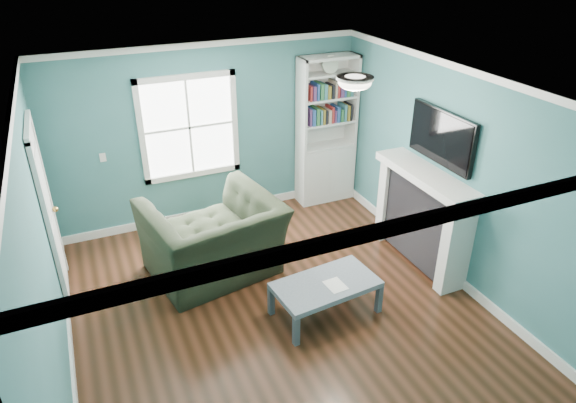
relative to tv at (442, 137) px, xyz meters
name	(u,v)px	position (x,y,z in m)	size (l,w,h in m)	color
floor	(278,310)	(-2.20, -0.20, -1.72)	(5.00, 5.00, 0.00)	black
room_walls	(277,188)	(-2.20, -0.20, -0.14)	(5.00, 5.00, 5.00)	#346F6F
trim	(277,217)	(-2.20, -0.20, -0.49)	(4.50, 5.00, 2.60)	white
window	(189,127)	(-2.50, 2.29, -0.27)	(1.40, 0.06, 1.50)	white
bookshelf	(326,145)	(-0.43, 2.10, -0.80)	(0.90, 0.35, 2.31)	silver
fireplace	(422,219)	(-0.12, 0.00, -1.09)	(0.44, 1.58, 1.30)	black
tv	(442,137)	(0.00, 0.00, 0.00)	(0.06, 1.10, 0.65)	black
door	(48,212)	(-4.42, 1.20, -0.65)	(0.12, 0.98, 2.17)	silver
ceiling_fixture	(355,81)	(-1.30, -0.10, 0.82)	(0.38, 0.38, 0.15)	white
light_switch	(103,157)	(-3.70, 2.28, -0.52)	(0.08, 0.01, 0.12)	white
recliner	(212,227)	(-2.65, 0.80, -1.05)	(1.54, 1.00, 1.34)	black
coffee_table	(326,287)	(-1.73, -0.45, -1.36)	(1.21, 0.74, 0.42)	#474E56
paper_sheet	(335,285)	(-1.65, -0.54, -1.30)	(0.20, 0.25, 0.00)	white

